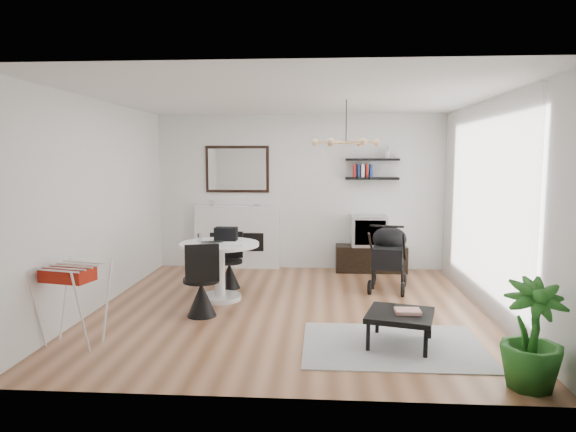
# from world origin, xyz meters

# --- Properties ---
(floor) EXTENTS (5.00, 5.00, 0.00)m
(floor) POSITION_xyz_m (0.00, 0.00, 0.00)
(floor) COLOR brown
(floor) RESTS_ON ground
(ceiling) EXTENTS (5.00, 5.00, 0.00)m
(ceiling) POSITION_xyz_m (0.00, 0.00, 2.70)
(ceiling) COLOR white
(ceiling) RESTS_ON wall_back
(wall_back) EXTENTS (5.00, 0.00, 5.00)m
(wall_back) POSITION_xyz_m (0.00, 2.50, 1.35)
(wall_back) COLOR white
(wall_back) RESTS_ON floor
(wall_left) EXTENTS (0.00, 5.00, 5.00)m
(wall_left) POSITION_xyz_m (-2.50, 0.00, 1.35)
(wall_left) COLOR white
(wall_left) RESTS_ON floor
(wall_right) EXTENTS (0.00, 5.00, 5.00)m
(wall_right) POSITION_xyz_m (2.50, 0.00, 1.35)
(wall_right) COLOR white
(wall_right) RESTS_ON floor
(sheer_curtain) EXTENTS (0.04, 3.60, 2.60)m
(sheer_curtain) POSITION_xyz_m (2.40, 0.20, 1.35)
(sheer_curtain) COLOR white
(sheer_curtain) RESTS_ON wall_right
(fireplace) EXTENTS (1.50, 0.17, 2.16)m
(fireplace) POSITION_xyz_m (-1.10, 2.42, 0.69)
(fireplace) COLOR white
(fireplace) RESTS_ON floor
(shelf_lower) EXTENTS (0.90, 0.25, 0.04)m
(shelf_lower) POSITION_xyz_m (1.24, 2.37, 1.60)
(shelf_lower) COLOR black
(shelf_lower) RESTS_ON wall_back
(shelf_upper) EXTENTS (0.90, 0.25, 0.04)m
(shelf_upper) POSITION_xyz_m (1.24, 2.37, 1.92)
(shelf_upper) COLOR black
(shelf_upper) RESTS_ON wall_back
(pendant_lamp) EXTENTS (0.90, 0.90, 0.10)m
(pendant_lamp) POSITION_xyz_m (0.70, 0.30, 2.15)
(pendant_lamp) COLOR tan
(pendant_lamp) RESTS_ON ceiling
(tv_console) EXTENTS (1.20, 0.42, 0.45)m
(tv_console) POSITION_xyz_m (1.24, 2.28, 0.23)
(tv_console) COLOR black
(tv_console) RESTS_ON floor
(crt_tv) EXTENTS (0.60, 0.52, 0.52)m
(crt_tv) POSITION_xyz_m (1.20, 2.28, 0.71)
(crt_tv) COLOR #B8B8BB
(crt_tv) RESTS_ON tv_console
(dining_table) EXTENTS (1.09, 1.09, 0.80)m
(dining_table) POSITION_xyz_m (-1.00, 0.36, 0.52)
(dining_table) COLOR white
(dining_table) RESTS_ON floor
(laptop) EXTENTS (0.33, 0.25, 0.02)m
(laptop) POSITION_xyz_m (-1.09, 0.28, 0.81)
(laptop) COLOR black
(laptop) RESTS_ON dining_table
(black_bag) EXTENTS (0.31, 0.19, 0.19)m
(black_bag) POSITION_xyz_m (-0.95, 0.57, 0.89)
(black_bag) COLOR black
(black_bag) RESTS_ON dining_table
(newspaper) EXTENTS (0.40, 0.34, 0.01)m
(newspaper) POSITION_xyz_m (-0.85, 0.25, 0.80)
(newspaper) COLOR white
(newspaper) RESTS_ON dining_table
(drinking_glass) EXTENTS (0.06, 0.06, 0.11)m
(drinking_glass) POSITION_xyz_m (-1.31, 0.48, 0.85)
(drinking_glass) COLOR white
(drinking_glass) RESTS_ON dining_table
(chair_far) EXTENTS (0.40, 0.40, 0.84)m
(chair_far) POSITION_xyz_m (-0.99, 1.01, 0.26)
(chair_far) COLOR black
(chair_far) RESTS_ON floor
(chair_near) EXTENTS (0.48, 0.50, 0.93)m
(chair_near) POSITION_xyz_m (-1.08, -0.40, 0.30)
(chair_near) COLOR black
(chair_near) RESTS_ON floor
(drying_rack) EXTENTS (0.68, 0.65, 0.86)m
(drying_rack) POSITION_xyz_m (-2.18, -1.47, 0.45)
(drying_rack) COLOR white
(drying_rack) RESTS_ON floor
(stroller) EXTENTS (0.67, 0.91, 1.04)m
(stroller) POSITION_xyz_m (1.39, 1.09, 0.45)
(stroller) COLOR black
(stroller) RESTS_ON floor
(rug) EXTENTS (1.87, 1.35, 0.01)m
(rug) POSITION_xyz_m (1.15, -1.26, 0.01)
(rug) COLOR #999999
(rug) RESTS_ON floor
(coffee_table) EXTENTS (0.81, 0.81, 0.34)m
(coffee_table) POSITION_xyz_m (1.22, -1.23, 0.31)
(coffee_table) COLOR black
(coffee_table) RESTS_ON rug
(magazines) EXTENTS (0.26, 0.21, 0.04)m
(magazines) POSITION_xyz_m (1.29, -1.23, 0.37)
(magazines) COLOR #CA4932
(magazines) RESTS_ON coffee_table
(potted_plant) EXTENTS (0.56, 0.56, 0.94)m
(potted_plant) POSITION_xyz_m (2.18, -2.17, 0.47)
(potted_plant) COLOR #205C1A
(potted_plant) RESTS_ON floor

